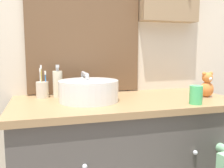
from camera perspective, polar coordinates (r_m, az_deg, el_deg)
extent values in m
cube|color=beige|center=(1.74, -0.53, 11.67)|extent=(3.20, 0.06, 2.50)
cube|color=brown|center=(1.66, -6.35, 13.25)|extent=(0.74, 0.02, 0.87)
cube|color=#B2C1CC|center=(1.66, -6.32, 13.27)|extent=(0.68, 0.01, 0.81)
cube|color=#99754C|center=(1.45, 2.92, -4.22)|extent=(1.27, 0.59, 0.03)
sphere|color=silver|center=(1.19, -6.25, -18.25)|extent=(0.02, 0.02, 0.02)
sphere|color=silver|center=(1.39, 18.50, -14.63)|extent=(0.02, 0.02, 0.02)
cylinder|color=white|center=(1.40, -5.35, -1.53)|extent=(0.33, 0.33, 0.12)
cylinder|color=silver|center=(1.39, -5.38, 0.69)|extent=(0.27, 0.27, 0.01)
cylinder|color=silver|center=(1.58, -6.62, -0.01)|extent=(0.02, 0.02, 0.14)
cylinder|color=silver|center=(1.50, -6.20, 2.33)|extent=(0.02, 0.15, 0.02)
cylinder|color=silver|center=(1.43, -5.69, 1.58)|extent=(0.02, 0.02, 0.02)
sphere|color=white|center=(1.60, -3.38, -1.17)|extent=(0.05, 0.05, 0.05)
cylinder|color=beige|center=(1.55, -15.63, -1.26)|extent=(0.07, 0.07, 0.10)
cylinder|color=#3884DB|center=(1.55, -14.94, 0.15)|extent=(0.01, 0.01, 0.15)
cube|color=white|center=(1.54, -15.02, 2.51)|extent=(0.01, 0.02, 0.02)
cylinder|color=#E5CC4C|center=(1.56, -15.84, 0.80)|extent=(0.01, 0.01, 0.18)
cube|color=white|center=(1.55, -15.94, 3.77)|extent=(0.01, 0.02, 0.02)
cylinder|color=white|center=(1.54, -16.04, 0.40)|extent=(0.01, 0.01, 0.17)
cube|color=white|center=(1.53, -16.14, 3.10)|extent=(0.01, 0.02, 0.02)
cylinder|color=beige|center=(1.54, -12.31, -0.03)|extent=(0.06, 0.06, 0.16)
cylinder|color=silver|center=(1.53, -12.40, 3.32)|extent=(0.02, 0.02, 0.02)
cube|color=silver|center=(1.52, -12.40, 4.01)|extent=(0.02, 0.03, 0.02)
cylinder|color=#7FBC89|center=(1.47, 24.15, -13.41)|extent=(0.08, 0.27, 0.05)
cylinder|color=white|center=(1.54, 20.59, -10.67)|extent=(0.01, 0.05, 0.12)
ellipsoid|color=orange|center=(1.62, 20.85, -1.15)|extent=(0.08, 0.07, 0.09)
sphere|color=orange|center=(1.61, 20.97, 1.38)|extent=(0.06, 0.06, 0.06)
sphere|color=orange|center=(1.60, 20.33, 2.21)|extent=(0.02, 0.02, 0.02)
sphere|color=orange|center=(1.63, 21.69, 2.24)|extent=(0.02, 0.02, 0.02)
sphere|color=silver|center=(1.59, 21.55, 1.11)|extent=(0.02, 0.02, 0.02)
cylinder|color=#4CC670|center=(1.38, 18.64, -2.38)|extent=(0.07, 0.07, 0.10)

